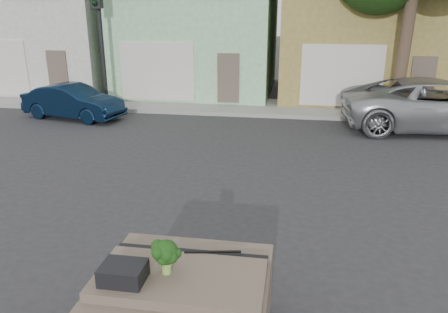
% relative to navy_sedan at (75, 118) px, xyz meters
% --- Properties ---
extents(ground_plane, '(120.00, 120.00, 0.00)m').
position_rel_navy_sedan_xyz_m(ground_plane, '(7.01, -7.78, 0.00)').
color(ground_plane, '#303033').
rests_on(ground_plane, ground).
extents(sidewalk, '(40.00, 3.00, 0.15)m').
position_rel_navy_sedan_xyz_m(sidewalk, '(7.01, 2.72, 0.07)').
color(sidewalk, gray).
rests_on(sidewalk, ground).
extents(townhouse_white, '(7.20, 8.20, 7.55)m').
position_rel_navy_sedan_xyz_m(townhouse_white, '(-3.99, 6.72, 3.77)').
color(townhouse_white, beige).
rests_on(townhouse_white, ground).
extents(townhouse_mint, '(7.20, 8.20, 7.55)m').
position_rel_navy_sedan_xyz_m(townhouse_mint, '(3.51, 6.72, 3.77)').
color(townhouse_mint, '#99D49C').
rests_on(townhouse_mint, ground).
extents(townhouse_tan, '(7.20, 8.20, 7.55)m').
position_rel_navy_sedan_xyz_m(townhouse_tan, '(11.01, 6.72, 3.77)').
color(townhouse_tan, olive).
rests_on(townhouse_tan, ground).
extents(navy_sedan, '(4.08, 2.16, 1.28)m').
position_rel_navy_sedan_xyz_m(navy_sedan, '(0.00, 0.00, 0.00)').
color(navy_sedan, '#091A31').
rests_on(navy_sedan, ground).
extents(silver_pickup, '(6.41, 3.21, 1.74)m').
position_rel_navy_sedan_xyz_m(silver_pickup, '(12.96, 0.43, 0.00)').
color(silver_pickup, '#ADAFB4').
rests_on(silver_pickup, ground).
extents(traffic_signal, '(0.40, 0.40, 5.10)m').
position_rel_navy_sedan_xyz_m(traffic_signal, '(0.51, 1.72, 2.55)').
color(traffic_signal, black).
rests_on(traffic_signal, ground).
extents(tree_near, '(4.40, 4.00, 8.50)m').
position_rel_navy_sedan_xyz_m(tree_near, '(12.01, 2.02, 4.25)').
color(tree_near, '#193810').
rests_on(tree_near, ground).
extents(car_dashboard, '(2.00, 1.80, 1.12)m').
position_rel_navy_sedan_xyz_m(car_dashboard, '(7.01, -10.78, 0.56)').
color(car_dashboard, brown).
rests_on(car_dashboard, ground).
extents(instrument_hump, '(0.48, 0.38, 0.20)m').
position_rel_navy_sedan_xyz_m(instrument_hump, '(6.43, -11.13, 1.22)').
color(instrument_hump, black).
rests_on(instrument_hump, car_dashboard).
extents(wiper_arm, '(0.69, 0.15, 0.02)m').
position_rel_navy_sedan_xyz_m(wiper_arm, '(7.29, -10.40, 1.13)').
color(wiper_arm, black).
rests_on(wiper_arm, car_dashboard).
extents(broccoli, '(0.38, 0.38, 0.42)m').
position_rel_navy_sedan_xyz_m(broccoli, '(6.86, -10.90, 1.33)').
color(broccoli, '#15350F').
rests_on(broccoli, car_dashboard).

